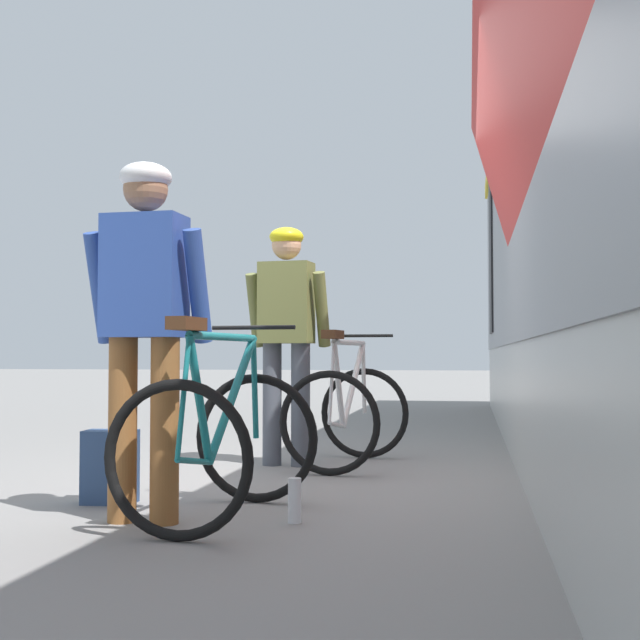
{
  "coord_description": "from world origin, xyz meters",
  "views": [
    {
      "loc": [
        0.99,
        -5.51,
        0.81
      ],
      "look_at": [
        -0.01,
        0.14,
        1.05
      ],
      "focal_mm": 47.83,
      "sensor_mm": 36.0,
      "label": 1
    }
  ],
  "objects_px": {
    "bicycle_near_white": "(348,411)",
    "backpack_on_platform": "(110,467)",
    "water_bottle_near_the_bikes": "(295,500)",
    "cyclist_far_in_blue": "(145,306)",
    "bicycle_far_teal": "(221,438)",
    "cyclist_near_in_olive": "(287,323)"
  },
  "relations": [
    {
      "from": "bicycle_far_teal",
      "to": "bicycle_near_white",
      "type": "bearing_deg",
      "value": 80.97
    },
    {
      "from": "cyclist_far_in_blue",
      "to": "backpack_on_platform",
      "type": "height_order",
      "value": "cyclist_far_in_blue"
    },
    {
      "from": "cyclist_far_in_blue",
      "to": "bicycle_near_white",
      "type": "xyz_separation_m",
      "value": [
        0.69,
        2.24,
        -0.65
      ]
    },
    {
      "from": "bicycle_near_white",
      "to": "water_bottle_near_the_bikes",
      "type": "height_order",
      "value": "bicycle_near_white"
    },
    {
      "from": "cyclist_near_in_olive",
      "to": "backpack_on_platform",
      "type": "bearing_deg",
      "value": -109.72
    },
    {
      "from": "backpack_on_platform",
      "to": "water_bottle_near_the_bikes",
      "type": "xyz_separation_m",
      "value": [
        1.11,
        -0.36,
        -0.09
      ]
    },
    {
      "from": "bicycle_far_teal",
      "to": "backpack_on_platform",
      "type": "distance_m",
      "value": 0.84
    },
    {
      "from": "cyclist_far_in_blue",
      "to": "water_bottle_near_the_bikes",
      "type": "bearing_deg",
      "value": 9.57
    },
    {
      "from": "cyclist_near_in_olive",
      "to": "bicycle_far_teal",
      "type": "distance_m",
      "value": 2.18
    },
    {
      "from": "cyclist_near_in_olive",
      "to": "bicycle_far_teal",
      "type": "relative_size",
      "value": 1.56
    },
    {
      "from": "cyclist_near_in_olive",
      "to": "backpack_on_platform",
      "type": "distance_m",
      "value": 2.02
    },
    {
      "from": "cyclist_near_in_olive",
      "to": "cyclist_far_in_blue",
      "type": "relative_size",
      "value": 1.0
    },
    {
      "from": "bicycle_far_teal",
      "to": "cyclist_near_in_olive",
      "type": "bearing_deg",
      "value": 93.25
    },
    {
      "from": "cyclist_near_in_olive",
      "to": "cyclist_far_in_blue",
      "type": "bearing_deg",
      "value": -96.04
    },
    {
      "from": "cyclist_near_in_olive",
      "to": "cyclist_far_in_blue",
      "type": "distance_m",
      "value": 2.22
    },
    {
      "from": "cyclist_far_in_blue",
      "to": "backpack_on_platform",
      "type": "xyz_separation_m",
      "value": [
        -0.38,
        0.48,
        -0.85
      ]
    },
    {
      "from": "cyclist_far_in_blue",
      "to": "water_bottle_near_the_bikes",
      "type": "height_order",
      "value": "cyclist_far_in_blue"
    },
    {
      "from": "bicycle_far_teal",
      "to": "backpack_on_platform",
      "type": "bearing_deg",
      "value": 154.3
    },
    {
      "from": "bicycle_far_teal",
      "to": "water_bottle_near_the_bikes",
      "type": "xyz_separation_m",
      "value": [
        0.37,
        -0.01,
        -0.29
      ]
    },
    {
      "from": "bicycle_near_white",
      "to": "water_bottle_near_the_bikes",
      "type": "bearing_deg",
      "value": -88.94
    },
    {
      "from": "bicycle_near_white",
      "to": "backpack_on_platform",
      "type": "bearing_deg",
      "value": -121.34
    },
    {
      "from": "bicycle_far_teal",
      "to": "water_bottle_near_the_bikes",
      "type": "relative_size",
      "value": 5.23
    }
  ]
}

